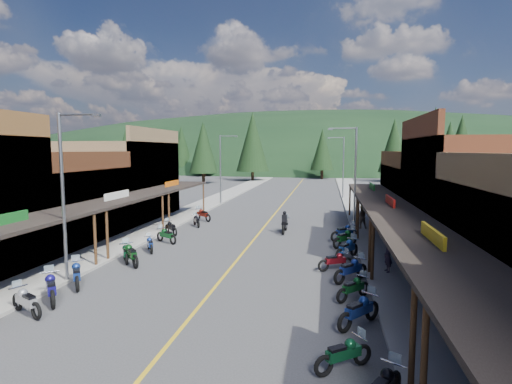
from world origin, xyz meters
The scene contains 45 objects.
ground centered at (0.00, 0.00, 0.00)m, with size 220.00×220.00×0.00m, color #38383A.
centerline centered at (0.00, 20.00, 0.01)m, with size 0.15×90.00×0.01m, color gold.
sidewalk_west centered at (-8.70, 20.00, 0.07)m, with size 3.40×94.00×0.15m, color gray.
sidewalk_east centered at (8.70, 20.00, 0.07)m, with size 3.40×94.00×0.15m, color gray.
shop_west_2 centered at (-13.75, 1.70, 2.53)m, with size 10.90×9.00×6.20m.
shop_west_3 centered at (-13.78, 11.30, 3.52)m, with size 10.90×10.20×8.20m.
shop_east_2 centered at (13.78, 1.70, 3.52)m, with size 10.90×9.00×8.20m.
shop_east_3 centered at (13.75, 11.30, 2.53)m, with size 10.90×10.20×6.20m.
streetlight_0 centered at (-6.95, -6.00, 4.46)m, with size 2.16×0.18×8.00m.
streetlight_1 centered at (-6.95, 22.00, 4.46)m, with size 2.16×0.18×8.00m.
streetlight_2 centered at (6.95, 8.00, 4.46)m, with size 2.16×0.18×8.00m.
streetlight_3 centered at (6.95, 30.00, 4.46)m, with size 2.16×0.18×8.00m.
ridge_hill centered at (0.00, 135.00, 0.00)m, with size 310.00×140.00×60.00m, color black.
pine_0 centered at (-40.00, 62.00, 6.48)m, with size 5.04×5.04×11.00m.
pine_1 centered at (-24.00, 70.00, 7.24)m, with size 5.88×5.88×12.50m.
pine_2 centered at (-10.00, 58.00, 7.99)m, with size 6.72×6.72×14.00m.
pine_3 centered at (4.00, 66.00, 6.48)m, with size 5.04×5.04×11.00m.
pine_4 centered at (18.00, 60.00, 7.24)m, with size 5.88×5.88×12.50m.
pine_5 centered at (34.00, 72.00, 7.99)m, with size 6.72×6.72×14.00m.
pine_7 centered at (-32.00, 76.00, 7.24)m, with size 5.88×5.88×12.50m.
pine_8 centered at (-22.00, 40.00, 5.98)m, with size 4.48×4.48×10.00m.
pine_9 centered at (24.00, 45.00, 6.38)m, with size 4.93×4.93×10.80m.
pine_10 centered at (-18.00, 50.00, 6.78)m, with size 5.38×5.38×11.60m.
pine_11 centered at (20.00, 38.00, 7.19)m, with size 5.82×5.82×12.40m.
bike_west_3 centered at (-6.23, -9.64, 0.61)m, with size 0.71×2.12×1.21m, color #96979B, non-canonical shape.
bike_west_4 centered at (-6.19, -8.30, 0.67)m, with size 0.78×2.35×1.34m, color navy, non-canonical shape.
bike_west_5 centered at (-6.32, -6.39, 0.64)m, with size 0.75×2.25×1.29m, color navy, non-canonical shape.
bike_west_6 centered at (-5.56, -2.70, 0.67)m, with size 0.78×2.35×1.34m, color #0B3A13, non-canonical shape.
bike_west_7 centered at (-6.13, -2.15, 0.56)m, with size 0.65×1.94×1.11m, color #0D4226, non-canonical shape.
bike_west_8 centered at (-5.76, 0.19, 0.53)m, with size 0.62×1.86×1.06m, color navy, non-canonical shape.
bike_west_9 centered at (-5.67, 2.57, 0.58)m, with size 0.68×2.04×1.16m, color #0D431A, non-canonical shape.
bike_west_10 centered at (-6.42, 5.24, 0.58)m, with size 0.67×2.02×1.15m, color black, non-canonical shape.
bike_west_11 centered at (-5.55, 8.61, 0.54)m, with size 0.63×1.88×1.07m, color black, non-canonical shape.
bike_west_12 centered at (-5.82, 11.19, 0.64)m, with size 0.74×2.22×1.27m, color maroon, non-canonical shape.
bike_east_3 centered at (5.55, -11.50, 0.55)m, with size 0.65×1.94×1.11m, color #0D4223, non-canonical shape.
bike_east_4 centered at (6.21, -8.44, 0.64)m, with size 0.75×2.25×1.29m, color navy, non-canonical shape.
bike_east_5 centered at (6.18, -5.83, 0.56)m, with size 0.65×1.96×1.12m, color #0D441A, non-canonical shape.
bike_east_6 centered at (6.21, -3.45, 0.64)m, with size 0.75×2.25×1.29m, color navy, non-canonical shape.
bike_east_7 centered at (5.52, -1.77, 0.56)m, with size 0.65×1.95×1.12m, color maroon, non-canonical shape.
bike_east_8 centered at (6.22, 0.61, 0.67)m, with size 0.78×2.34×1.34m, color navy, non-canonical shape.
bike_east_9 centered at (6.25, 3.51, 0.66)m, with size 0.77×2.31×1.32m, color #0E4619, non-canonical shape.
bike_east_10 centered at (6.30, 5.34, 0.67)m, with size 0.78×2.33×1.33m, color navy, non-canonical shape.
rider_on_bike centered at (1.91, 7.33, 0.70)m, with size 0.80×2.29×1.74m.
pedestrian_east_a centered at (8.12, -2.01, 0.96)m, with size 0.59×0.39×1.63m, color #2C2031.
pedestrian_east_b centered at (7.74, 9.41, 1.07)m, with size 0.89×0.52×1.84m, color brown.
Camera 1 is at (4.97, -22.58, 6.29)m, focal length 28.00 mm.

